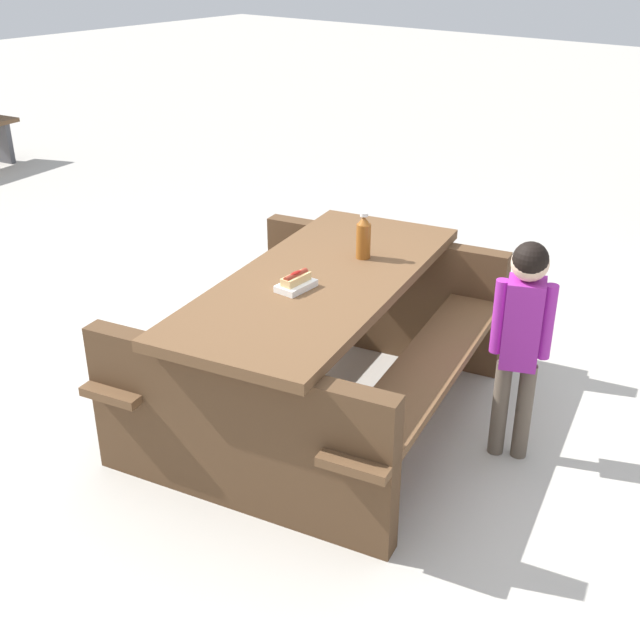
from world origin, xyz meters
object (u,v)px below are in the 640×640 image
object	(u,v)px
hotdog_tray	(296,283)
child_in_coat	(522,324)
picnic_table	(320,335)
soda_bottle	(364,237)

from	to	relation	value
hotdog_tray	child_in_coat	world-z (taller)	child_in_coat
picnic_table	hotdog_tray	distance (m)	0.38
picnic_table	soda_bottle	world-z (taller)	soda_bottle
child_in_coat	hotdog_tray	bearing A→B (deg)	-62.54
hotdog_tray	soda_bottle	bearing A→B (deg)	178.79
picnic_table	hotdog_tray	size ratio (longest dim) A/B	11.43
soda_bottle	child_in_coat	world-z (taller)	child_in_coat
picnic_table	child_in_coat	xyz separation A→B (m)	(-0.28, 0.89, 0.23)
picnic_table	hotdog_tray	bearing A→B (deg)	1.95
picnic_table	child_in_coat	world-z (taller)	child_in_coat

